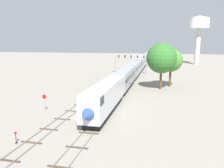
% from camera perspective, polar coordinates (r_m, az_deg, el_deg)
% --- Properties ---
extents(ground_plane, '(400.00, 400.00, 0.00)m').
position_cam_1_polar(ground_plane, '(34.61, -6.05, -8.44)').
color(ground_plane, gray).
extents(track_main, '(2.60, 200.00, 0.16)m').
position_cam_1_polar(track_main, '(92.03, 7.19, 3.60)').
color(track_main, slate).
rests_on(track_main, ground).
extents(track_near, '(2.60, 160.00, 0.16)m').
position_cam_1_polar(track_near, '(73.19, 1.37, 1.86)').
color(track_near, slate).
rests_on(track_near, ground).
extents(passenger_train, '(3.04, 134.01, 4.80)m').
position_cam_1_polar(passenger_train, '(92.38, 7.27, 5.21)').
color(passenger_train, silver).
rests_on(passenger_train, ground).
extents(signal_gantry, '(12.10, 0.49, 7.52)m').
position_cam_1_polar(signal_gantry, '(81.35, 4.97, 6.60)').
color(signal_gantry, '#999BA0').
rests_on(signal_gantry, ground).
extents(water_tower, '(9.93, 9.93, 24.62)m').
position_cam_1_polar(water_tower, '(123.78, 21.56, 13.72)').
color(water_tower, beige).
rests_on(water_tower, ground).
extents(switch_stand, '(0.36, 0.24, 1.46)m').
position_cam_1_polar(switch_stand, '(27.95, -23.56, -12.96)').
color(switch_stand, black).
rests_on(switch_stand, ground).
extents(stop_sign, '(0.76, 0.08, 2.88)m').
position_cam_1_polar(stop_sign, '(38.23, -17.04, -4.08)').
color(stop_sign, gray).
rests_on(stop_sign, ground).
extents(trackside_tree_left, '(5.89, 5.89, 9.76)m').
position_cam_1_polar(trackside_tree_left, '(58.79, 15.00, 5.92)').
color(trackside_tree_left, brown).
rests_on(trackside_tree_left, ground).
extents(trackside_tree_mid, '(7.26, 7.26, 11.18)m').
position_cam_1_polar(trackside_tree_mid, '(54.72, 12.69, 6.48)').
color(trackside_tree_mid, brown).
rests_on(trackside_tree_mid, ground).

